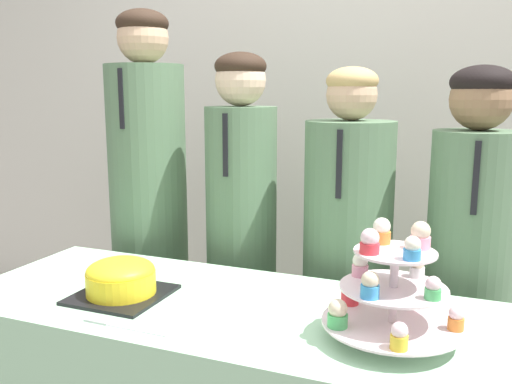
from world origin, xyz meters
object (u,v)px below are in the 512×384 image
(student_2, at_px, (346,280))
(student_3, at_px, (467,290))
(cupcake_stand, at_px, (391,287))
(cake_knife, at_px, (111,324))
(student_1, at_px, (241,254))
(student_0, at_px, (150,226))
(round_cake, at_px, (121,278))

(student_2, bearing_deg, student_3, -0.00)
(cupcake_stand, height_order, student_3, student_3)
(cake_knife, xyz_separation_m, student_1, (0.02, 0.78, -0.03))
(student_3, bearing_deg, student_0, 180.00)
(student_2, bearing_deg, student_1, -180.00)
(round_cake, distance_m, student_2, 0.81)
(student_1, bearing_deg, student_2, 0.00)
(cake_knife, height_order, student_1, student_1)
(round_cake, bearing_deg, student_0, 116.07)
(round_cake, distance_m, student_0, 0.68)
(student_0, xyz_separation_m, student_2, (0.82, -0.00, -0.12))
(round_cake, distance_m, student_3, 1.11)
(student_0, distance_m, student_2, 0.83)
(round_cake, relative_size, student_3, 0.18)
(round_cake, xyz_separation_m, cake_knife, (0.09, -0.17, -0.05))
(student_0, bearing_deg, student_2, -0.00)
(student_1, xyz_separation_m, student_2, (0.41, 0.00, -0.05))
(student_2, bearing_deg, student_0, 180.00)
(cake_knife, distance_m, student_3, 1.14)
(round_cake, bearing_deg, student_3, 33.34)
(cupcake_stand, bearing_deg, round_cake, -179.13)
(student_0, bearing_deg, cake_knife, -63.42)
(student_0, xyz_separation_m, student_3, (1.22, -0.00, -0.10))
(cake_knife, distance_m, student_2, 0.89)
(cupcake_stand, distance_m, student_1, 0.89)
(student_2, bearing_deg, round_cake, -130.53)
(cake_knife, height_order, student_0, student_0)
(student_0, relative_size, student_3, 1.16)
(cake_knife, bearing_deg, student_3, 43.87)
(student_0, bearing_deg, student_1, -0.00)
(round_cake, distance_m, student_1, 0.62)
(round_cake, height_order, student_0, student_0)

